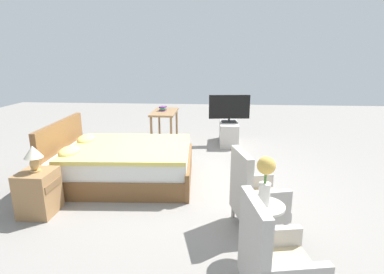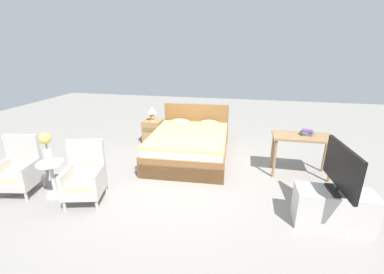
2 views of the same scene
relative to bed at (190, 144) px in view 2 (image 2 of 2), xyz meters
name	(u,v)px [view 2 (image 2 of 2)]	position (x,y,z in m)	size (l,w,h in m)	color
ground_plane	(186,181)	(0.16, -1.04, -0.30)	(16.00, 16.00, 0.00)	gray
bed	(190,144)	(0.00, 0.00, 0.00)	(1.64, 2.14, 0.96)	brown
armchair_by_window_left	(20,170)	(-2.36, -1.90, 0.08)	(0.62, 0.62, 0.92)	#ADA8A3
armchair_by_window_right	(85,178)	(-1.20, -1.90, 0.08)	(0.65, 0.65, 0.92)	#ADA8A3
side_table	(52,175)	(-1.77, -1.91, 0.06)	(0.40, 0.40, 0.57)	beige
flower_vase	(46,145)	(-1.77, -1.91, 0.56)	(0.17, 0.17, 0.48)	silver
nightstand	(153,131)	(-1.09, 0.74, -0.02)	(0.44, 0.41, 0.56)	#997047
table_lamp	(152,112)	(-1.09, 0.74, 0.48)	(0.22, 0.22, 0.33)	tan
tv_stand	(333,208)	(2.30, -1.77, -0.05)	(0.96, 0.40, 0.50)	#B7B2AD
tv_flatscreen	(342,169)	(2.31, -1.77, 0.52)	(0.23, 0.91, 0.61)	black
vanity_desk	(302,142)	(2.13, -0.33, 0.34)	(1.04, 0.52, 0.75)	#8E6B47
book_stack	(307,132)	(2.20, -0.29, 0.50)	(0.22, 0.16, 0.10)	#66387A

